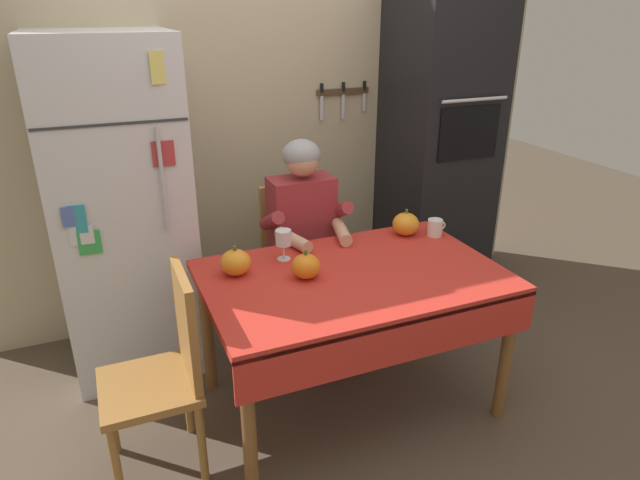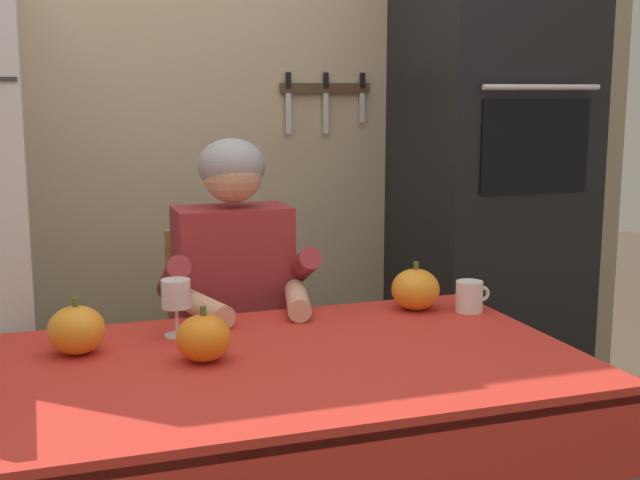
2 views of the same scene
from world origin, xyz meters
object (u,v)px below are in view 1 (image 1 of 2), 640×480
Objects in this scene: pumpkin_large at (406,224)px; pumpkin_medium at (306,266)px; chair_behind_person at (295,255)px; seated_person at (306,231)px; pumpkin_small at (236,262)px; coffee_mug at (435,227)px; wall_oven at (438,147)px; refrigerator at (122,211)px; dining_table at (355,291)px; chair_left_side at (166,367)px; wine_glass at (283,239)px.

pumpkin_large reaches higher than pumpkin_medium.
chair_behind_person is 0.81m from pumpkin_medium.
seated_person is 0.63m from pumpkin_small.
coffee_mug is 0.16m from pumpkin_large.
seated_person is at bearing -163.22° from wall_oven.
pumpkin_medium is (-0.84, -0.20, 0.01)m from coffee_mug.
refrigerator is 1.00m from seated_person.
dining_table is 0.61m from seated_person.
seated_person is 8.49× the size of pumpkin_large.
dining_table is at bearing -23.77° from pumpkin_small.
chair_left_side is 1.58m from coffee_mug.
pumpkin_large is 1.02× the size of pumpkin_small.
dining_table is at bearing -138.69° from wall_oven.
seated_person is (-0.00, -0.19, 0.23)m from chair_behind_person.
pumpkin_medium is at bearing -28.76° from pumpkin_small.
wall_oven reaches higher than dining_table.
pumpkin_medium is at bearing -166.41° from coffee_mug.
seated_person is at bearing 68.42° from pumpkin_medium.
coffee_mug is (0.62, 0.27, 0.13)m from dining_table.
refrigerator is at bearing 137.09° from dining_table.
refrigerator is 2.01m from wall_oven.
refrigerator is 0.80m from pumpkin_small.
wine_glass reaches higher than pumpkin_large.
pumpkin_small is at bearing -56.26° from refrigerator.
pumpkin_medium is (-0.21, -0.54, 0.06)m from seated_person.
coffee_mug is (1.52, 0.32, 0.28)m from chair_left_side.
pumpkin_large is (0.72, 0.05, -0.05)m from wine_glass.
refrigerator is at bearing 163.49° from seated_person.
pumpkin_small reaches higher than coffee_mug.
dining_table is at bearing -49.70° from wine_glass.
chair_behind_person is 0.75× the size of seated_person.
coffee_mug is at bearing 13.59° from pumpkin_medium.
wine_glass reaches higher than pumpkin_small.
chair_behind_person is at bearing 43.47° from chair_left_side.
wall_oven is at bearing 7.01° from chair_behind_person.
pumpkin_small is (-0.29, 0.16, 0.00)m from pumpkin_medium.
dining_table is at bearing -89.28° from seated_person.
chair_left_side reaches higher than dining_table.
chair_behind_person is at bearing 48.48° from pumpkin_small.
wine_glass is at bearing 97.15° from pumpkin_medium.
seated_person is 1.13m from chair_left_side.
dining_table is 0.43m from wine_glass.
pumpkin_small is at bearing 151.24° from pumpkin_medium.
wine_glass is (-0.24, -0.31, 0.11)m from seated_person.
chair_behind_person is 1.23m from chair_left_side.
pumpkin_medium is at bearing -82.85° from wine_glass.
coffee_mug is at bearing -27.09° from pumpkin_large.
pumpkin_medium is (0.68, 0.12, 0.29)m from chair_left_side.
chair_behind_person reaches higher than pumpkin_small.
wine_glass is at bearing -115.83° from chair_behind_person.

